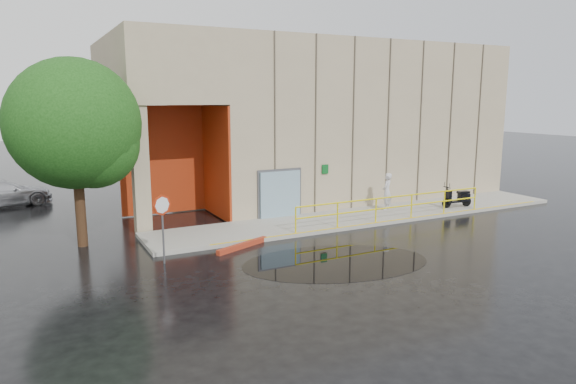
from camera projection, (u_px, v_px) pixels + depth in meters
name	position (u px, v px, depth m)	size (l,w,h in m)	color
ground	(353.00, 257.00, 17.26)	(120.00, 120.00, 0.00)	black
sidewalk	(370.00, 216.00, 22.98)	(20.00, 3.00, 0.15)	#99968B
building	(318.00, 118.00, 28.41)	(20.00, 10.17, 8.00)	tan
guardrail	(394.00, 208.00, 21.81)	(9.56, 0.06, 1.03)	#FFEB0D
person	(387.00, 192.00, 23.67)	(0.63, 0.41, 1.73)	silver
scooter	(458.00, 193.00, 24.33)	(1.60, 0.74, 1.21)	black
stop_sign	(162.00, 213.00, 16.25)	(0.64, 0.31, 2.27)	#5B5B60
red_curb	(243.00, 246.00, 18.26)	(2.40, 0.18, 0.18)	#9D2E18
puddle	(336.00, 262.00, 16.67)	(6.17, 3.80, 0.01)	black
car_c	(0.00, 193.00, 25.11)	(1.89, 4.65, 1.35)	#A3A4AB
tree_near	(79.00, 129.00, 17.80)	(4.55, 4.55, 6.66)	#311D10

